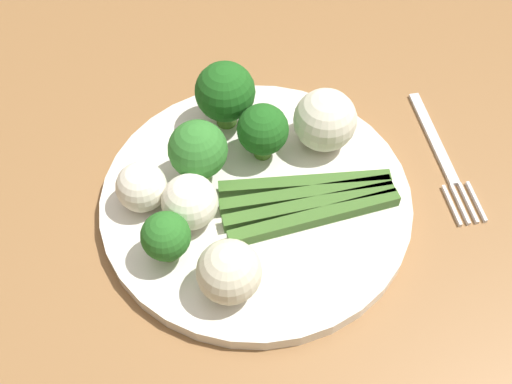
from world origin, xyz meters
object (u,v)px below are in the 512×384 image
cauliflower_back (190,202)px  cauliflower_outer_edge (229,272)px  asparagus_bundle (309,201)px  fork (442,157)px  plate (256,200)px  cauliflower_right (142,187)px  broccoli_near_center (225,93)px  broccoli_left (198,151)px  dining_table (306,197)px  broccoli_back_right (166,237)px  broccoli_front_left (263,130)px  cauliflower_front (325,120)px

cauliflower_back → cauliflower_outer_edge: bearing=102.9°
asparagus_bundle → fork: (-0.15, -0.03, -0.02)m
cauliflower_back → fork: size_ratio=0.30×
plate → cauliflower_right: (0.10, -0.02, 0.03)m
fork → broccoli_near_center: bearing=-109.6°
broccoli_left → broccoli_near_center: bearing=-122.3°
cauliflower_right → fork: size_ratio=0.27×
asparagus_bundle → broccoli_near_center: broccoli_near_center is taller
cauliflower_outer_edge → cauliflower_right: cauliflower_outer_edge is taller
cauliflower_outer_edge → plate: bearing=-117.1°
dining_table → broccoli_back_right: (0.16, 0.10, 0.14)m
cauliflower_outer_edge → broccoli_front_left: bearing=-115.3°
cauliflower_back → broccoli_left: bearing=-110.9°
cauliflower_back → cauliflower_right: size_ratio=1.09×
cauliflower_front → fork: (-0.11, 0.04, -0.04)m
plate → cauliflower_outer_edge: 0.10m
plate → broccoli_left: bearing=-37.2°
dining_table → cauliflower_outer_edge: cauliflower_outer_edge is taller
cauliflower_right → broccoli_front_left: bearing=-166.5°
broccoli_front_left → cauliflower_front: cauliflower_front is taller
broccoli_near_center → cauliflower_outer_edge: 0.18m
plate → broccoli_back_right: broccoli_back_right is taller
broccoli_left → broccoli_front_left: (-0.06, -0.01, -0.00)m
broccoli_near_center → cauliflower_front: bearing=150.5°
broccoli_back_right → fork: broccoli_back_right is taller
broccoli_near_center → cauliflower_front: 0.10m
cauliflower_back → cauliflower_outer_edge: (-0.02, 0.07, 0.00)m
broccoli_back_right → broccoli_near_center: bearing=-120.5°
broccoli_left → broccoli_front_left: size_ratio=1.11×
broccoli_front_left → cauliflower_outer_edge: bearing=64.7°
asparagus_bundle → dining_table: bearing=-108.6°
broccoli_left → cauliflower_outer_edge: (-0.00, 0.12, -0.01)m
plate → broccoli_left: 0.07m
fork → broccoli_back_right: bearing=-75.6°
cauliflower_back → cauliflower_right: 0.05m
broccoli_back_right → fork: size_ratio=0.30×
broccoli_left → fork: 0.24m
broccoli_left → broccoli_near_center: 0.07m
cauliflower_outer_edge → broccoli_back_right: bearing=-44.9°
fork → broccoli_left: bearing=-92.1°
cauliflower_outer_edge → fork: 0.25m
broccoli_near_center → cauliflower_back: 0.12m
broccoli_left → cauliflower_right: bearing=16.3°
broccoli_left → fork: broccoli_left is taller
broccoli_front_left → cauliflower_front: (-0.06, -0.00, -0.00)m
plate → broccoli_front_left: bearing=-111.6°
asparagus_bundle → fork: size_ratio=0.96×
broccoli_left → broccoli_near_center: broccoli_near_center is taller
plate → broccoli_front_left: broccoli_front_left is taller
broccoli_front_left → cauliflower_back: size_ratio=1.19×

